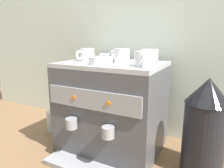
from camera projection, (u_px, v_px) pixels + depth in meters
name	position (u px, v px, depth m)	size (l,w,h in m)	color
ground_plane	(112.00, 146.00, 1.15)	(4.00, 4.00, 0.00)	brown
tiled_backsplash_wall	(133.00, 53.00, 1.29)	(2.80, 0.03, 1.03)	silver
espresso_machine	(112.00, 107.00, 1.09)	(0.53, 0.50, 0.48)	#4C4C51
ceramic_cup_0	(121.00, 56.00, 0.98)	(0.11, 0.07, 0.07)	white
ceramic_cup_1	(142.00, 59.00, 0.88)	(0.07, 0.10, 0.07)	white
ceramic_cup_2	(87.00, 55.00, 1.10)	(0.08, 0.11, 0.07)	white
ceramic_cup_3	(150.00, 56.00, 1.00)	(0.08, 0.12, 0.07)	white
ceramic_bowl_0	(108.00, 58.00, 1.09)	(0.10, 0.10, 0.04)	white
ceramic_bowl_1	(101.00, 61.00, 0.96)	(0.12, 0.12, 0.03)	white
coffee_grinder	(205.00, 126.00, 0.89)	(0.19, 0.19, 0.44)	black
milk_pitcher	(55.00, 121.00, 1.34)	(0.11, 0.11, 0.13)	#B7B7BC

